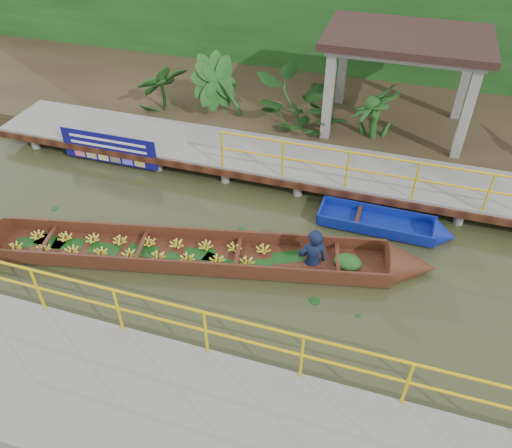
% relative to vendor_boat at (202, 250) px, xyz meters
% --- Properties ---
extents(ground, '(80.00, 80.00, 0.00)m').
position_rel_vendor_boat_xyz_m(ground, '(0.44, 0.32, -0.24)').
color(ground, '#2A2E17').
rests_on(ground, ground).
extents(land_strip, '(30.00, 8.00, 0.45)m').
position_rel_vendor_boat_xyz_m(land_strip, '(0.44, 7.82, -0.02)').
color(land_strip, '#2E2217').
rests_on(land_strip, ground).
extents(far_dock, '(16.00, 2.06, 1.66)m').
position_rel_vendor_boat_xyz_m(far_dock, '(0.46, 3.74, 0.23)').
color(far_dock, gray).
rests_on(far_dock, ground).
extents(near_dock, '(18.00, 2.40, 1.73)m').
position_rel_vendor_boat_xyz_m(near_dock, '(1.44, -3.88, 0.06)').
color(near_dock, gray).
rests_on(near_dock, ground).
extents(pavilion, '(4.40, 3.00, 3.00)m').
position_rel_vendor_boat_xyz_m(pavilion, '(3.44, 6.62, 2.57)').
color(pavilion, gray).
rests_on(pavilion, ground).
extents(foliage_backdrop, '(30.00, 0.80, 4.00)m').
position_rel_vendor_boat_xyz_m(foliage_backdrop, '(0.44, 10.32, 1.76)').
color(foliage_backdrop, '#173D13').
rests_on(foliage_backdrop, ground).
extents(vendor_boat, '(10.75, 3.26, 2.27)m').
position_rel_vendor_boat_xyz_m(vendor_boat, '(0.00, 0.00, 0.00)').
color(vendor_boat, '#3B1610').
rests_on(vendor_boat, ground).
extents(moored_blue_boat, '(3.21, 0.91, 0.76)m').
position_rel_vendor_boat_xyz_m(moored_blue_boat, '(4.32, 2.25, -0.11)').
color(moored_blue_boat, navy).
rests_on(moored_blue_boat, ground).
extents(blue_banner, '(2.88, 0.04, 0.90)m').
position_rel_vendor_boat_xyz_m(blue_banner, '(-3.88, 2.80, 0.31)').
color(blue_banner, '#0E0C62').
rests_on(blue_banner, ground).
extents(tropical_plants, '(14.38, 1.38, 1.73)m').
position_rel_vendor_boat_xyz_m(tropical_plants, '(2.69, 5.62, 1.07)').
color(tropical_plants, '#173D13').
rests_on(tropical_plants, ground).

